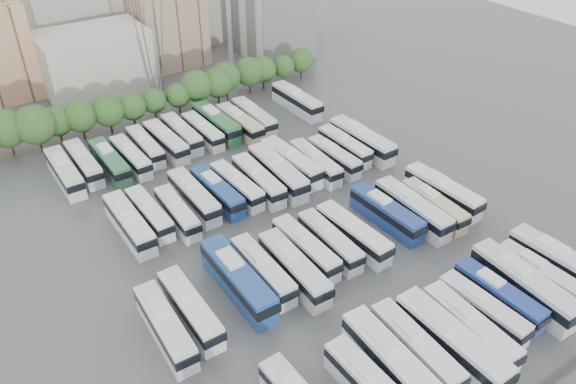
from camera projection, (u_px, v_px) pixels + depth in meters
ground at (296, 235)px, 74.12m from camera, size 220.00×220.00×0.00m
tree_line at (147, 99)px, 99.13m from camera, size 66.46×7.87×8.26m
city_buildings at (68, 37)px, 115.53m from camera, size 102.00×35.00×20.00m
electricity_pylon at (145, 1)px, 98.84m from camera, size 9.00×6.91×33.83m
bus_r0_s5 at (393, 363)px, 54.47m from camera, size 3.41×13.28×4.13m
bus_r0_s6 at (415, 348)px, 56.26m from camera, size 3.20×12.00×3.73m
bus_r0_s7 at (451, 341)px, 56.61m from camera, size 3.06×13.58×4.25m
bus_r0_s8 at (470, 327)px, 58.45m from camera, size 3.09×12.04×3.75m
bus_r0_s9 at (483, 309)px, 60.81m from camera, size 2.82×11.03×3.43m
bus_r0_s10 at (498, 295)px, 62.50m from camera, size 2.67×11.24×3.51m
bus_r0_s11 at (523, 285)px, 63.36m from camera, size 3.62×13.69×4.25m
bus_r0_s12 at (541, 276)px, 65.04m from camera, size 2.79×11.43×3.57m
bus_r0_s13 at (562, 265)px, 66.21m from camera, size 3.51×13.45×4.18m
bus_r1_s0 at (165, 326)px, 58.58m from camera, size 2.94×11.93×3.72m
bus_r1_s1 at (190, 309)px, 60.69m from camera, size 2.60×11.81×3.70m
bus_r1_s3 at (238, 279)px, 64.10m from camera, size 3.10×13.63×4.27m
bus_r1_s4 at (263, 270)px, 65.84m from camera, size 2.66×11.58×3.62m
bus_r1_s5 at (294, 268)px, 65.92m from camera, size 3.15×12.57×3.92m
bus_r1_s6 at (306, 248)px, 69.18m from camera, size 2.63×11.56×3.62m
bus_r1_s7 at (330, 241)px, 70.39m from camera, size 2.75×11.32×3.53m
bus_r1_s8 at (353, 233)px, 71.47m from camera, size 3.20×12.17×3.78m
bus_r1_s10 at (386, 213)px, 75.08m from camera, size 3.03×12.17×3.79m
bus_r1_s11 at (412, 209)px, 75.70m from camera, size 3.02×12.82×4.01m
bus_r1_s12 at (434, 205)px, 76.77m from camera, size 2.90×11.22×3.49m
bus_r1_s13 at (443, 191)px, 79.21m from camera, size 3.23×12.62×3.93m
bus_r2_s1 at (129, 223)px, 73.11m from camera, size 2.78×12.35×3.87m
bus_r2_s2 at (149, 213)px, 75.29m from camera, size 2.66×11.08×3.46m
bus_r2_s3 at (177, 213)px, 75.46m from camera, size 2.70×10.93×3.41m
bus_r2_s4 at (194, 196)px, 78.32m from camera, size 2.65×12.10×3.80m
bus_r2_s5 at (217, 191)px, 79.45m from camera, size 2.97×11.72×3.65m
bus_r2_s6 at (237, 185)px, 80.81m from camera, size 3.00×11.42×3.55m
bus_r2_s7 at (258, 180)px, 81.76m from camera, size 3.04×12.13×3.78m
bus_r2_s8 at (278, 172)px, 83.22m from camera, size 3.55×13.53×4.21m
bus_r2_s9 at (291, 162)px, 85.71m from camera, size 3.36×12.91×4.01m
bus_r2_s10 at (315, 162)px, 86.04m from camera, size 3.05×11.60×3.61m
bus_r2_s11 at (334, 157)px, 87.62m from camera, size 2.67×10.99×3.43m
bus_r2_s12 at (345, 146)px, 90.31m from camera, size 2.47×11.26×3.53m
bus_r2_s13 at (362, 140)px, 91.24m from camera, size 3.27×13.48×4.21m
bus_r3_s0 at (65, 172)px, 83.51m from camera, size 2.73×12.27×3.85m
bus_r3_s1 at (84, 163)px, 85.79m from camera, size 2.66×11.83×3.71m
bus_r3_s2 at (110, 162)px, 86.12m from camera, size 2.79×11.97×3.74m
bus_r3_s3 at (131, 157)px, 87.56m from camera, size 2.88×11.32×3.53m
bus_r3_s4 at (145, 146)px, 90.33m from camera, size 2.52×11.15×3.49m
bus_r3_s5 at (166, 141)px, 91.38m from camera, size 3.13×12.10×3.76m
bus_r3_s6 at (182, 133)px, 93.72m from camera, size 2.54×11.63×3.65m
bus_r3_s7 at (203, 131)px, 94.59m from camera, size 2.65×11.19×3.50m
bus_r3_s8 at (216, 123)px, 96.58m from camera, size 3.09×12.85×4.01m
bus_r3_s9 at (240, 123)px, 96.66m from camera, size 2.96×12.22×3.81m
bus_r3_s10 at (254, 117)px, 98.69m from camera, size 2.84×12.07×3.77m
bus_r3_s13 at (297, 101)px, 103.94m from camera, size 2.98×12.87×4.03m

